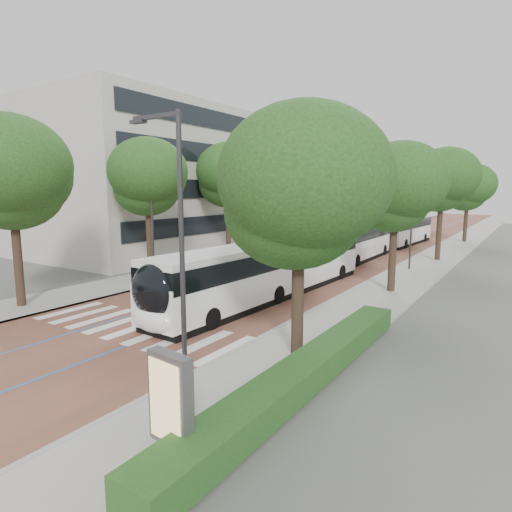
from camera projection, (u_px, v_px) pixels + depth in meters
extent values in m
plane|color=#51544C|center=(116.00, 333.00, 18.32)|extent=(160.00, 160.00, 0.00)
cube|color=brown|center=(389.00, 241.00, 51.34)|extent=(11.00, 140.00, 0.02)
cube|color=#9B9792|center=(331.00, 237.00, 55.41)|extent=(4.00, 140.00, 0.12)
cube|color=#9B9792|center=(457.00, 245.00, 47.26)|extent=(4.00, 140.00, 0.12)
cube|color=gray|center=(345.00, 238.00, 54.38)|extent=(0.20, 140.00, 0.14)
cube|color=gray|center=(438.00, 244.00, 48.29)|extent=(0.20, 140.00, 0.14)
cube|color=silver|center=(70.00, 310.00, 21.75)|extent=(0.55, 3.60, 0.01)
cube|color=silver|center=(85.00, 314.00, 21.07)|extent=(0.55, 3.60, 0.01)
cube|color=silver|center=(101.00, 318.00, 20.40)|extent=(0.55, 3.60, 0.01)
cube|color=silver|center=(119.00, 323.00, 19.72)|extent=(0.55, 3.60, 0.01)
cube|color=silver|center=(137.00, 327.00, 19.04)|extent=(0.55, 3.60, 0.01)
cube|color=silver|center=(157.00, 333.00, 18.36)|extent=(0.55, 3.60, 0.01)
cube|color=silver|center=(178.00, 338.00, 17.68)|extent=(0.55, 3.60, 0.01)
cube|color=silver|center=(201.00, 344.00, 17.00)|extent=(0.55, 3.60, 0.01)
cube|color=silver|center=(226.00, 350.00, 16.32)|extent=(0.55, 3.60, 0.01)
cube|color=#225EAE|center=(376.00, 240.00, 52.21)|extent=(0.12, 126.00, 0.01)
cube|color=#225EAE|center=(402.00, 242.00, 50.47)|extent=(0.12, 126.00, 0.01)
cube|color=#A5A199|center=(198.00, 183.00, 50.98)|extent=(18.00, 40.00, 14.00)
cube|color=black|center=(262.00, 219.00, 46.66)|extent=(0.12, 38.00, 1.60)
cube|color=black|center=(262.00, 189.00, 46.18)|extent=(0.12, 38.00, 1.60)
cube|color=black|center=(262.00, 159.00, 45.69)|extent=(0.12, 38.00, 1.60)
cube|color=black|center=(262.00, 130.00, 45.24)|extent=(0.12, 38.00, 1.60)
cube|color=#19481A|center=(307.00, 370.00, 13.30)|extent=(1.20, 14.00, 0.80)
cylinder|color=#333336|center=(182.00, 263.00, 11.52)|extent=(0.14, 0.14, 8.00)
cube|color=#333336|center=(156.00, 116.00, 11.37)|extent=(1.70, 0.12, 0.12)
cube|color=#333336|center=(138.00, 122.00, 11.76)|extent=(0.50, 0.20, 0.10)
cylinder|color=#333336|center=(412.00, 217.00, 32.16)|extent=(0.14, 0.14, 8.00)
cube|color=#333336|center=(404.00, 164.00, 32.01)|extent=(1.70, 0.12, 0.12)
cube|color=#333336|center=(394.00, 166.00, 32.40)|extent=(0.50, 0.20, 0.10)
cylinder|color=#333336|center=(152.00, 221.00, 27.62)|extent=(0.14, 0.14, 8.00)
cylinder|color=black|center=(18.00, 263.00, 22.04)|extent=(0.44, 0.44, 4.74)
ellipsoid|color=#184014|center=(11.00, 178.00, 21.39)|extent=(5.94, 5.94, 5.05)
cylinder|color=black|center=(150.00, 244.00, 29.47)|extent=(0.44, 0.44, 4.77)
ellipsoid|color=#184014|center=(147.00, 181.00, 28.81)|extent=(5.30, 5.30, 4.51)
cylinder|color=black|center=(228.00, 232.00, 36.88)|extent=(0.44, 0.44, 5.05)
ellipsoid|color=#184014|center=(228.00, 178.00, 36.18)|extent=(5.56, 5.56, 4.72)
cylinder|color=black|center=(285.00, 223.00, 45.11)|extent=(0.44, 0.44, 5.38)
ellipsoid|color=#184014|center=(286.00, 176.00, 44.36)|extent=(6.12, 6.12, 5.20)
cylinder|color=black|center=(331.00, 218.00, 55.03)|extent=(0.44, 0.44, 5.18)
ellipsoid|color=#184014|center=(332.00, 181.00, 54.31)|extent=(6.04, 6.04, 5.13)
cylinder|color=black|center=(370.00, 215.00, 67.46)|extent=(0.44, 0.44, 4.51)
ellipsoid|color=#184014|center=(371.00, 189.00, 66.84)|extent=(5.48, 5.48, 4.66)
cylinder|color=black|center=(298.00, 301.00, 15.47)|extent=(0.44, 0.44, 4.19)
ellipsoid|color=#184014|center=(299.00, 195.00, 14.89)|extent=(6.01, 6.01, 5.11)
cylinder|color=black|center=(392.00, 257.00, 25.37)|extent=(0.44, 0.44, 4.27)
ellipsoid|color=#184014|center=(396.00, 191.00, 24.78)|extent=(5.32, 5.32, 4.52)
cylinder|color=black|center=(439.00, 234.00, 36.89)|extent=(0.44, 0.44, 4.78)
ellipsoid|color=#184014|center=(442.00, 183.00, 36.23)|extent=(5.53, 5.53, 4.70)
cylinder|color=black|center=(465.00, 224.00, 50.13)|extent=(0.44, 0.44, 4.39)
ellipsoid|color=#184014|center=(468.00, 189.00, 49.52)|extent=(5.54, 5.54, 4.71)
cylinder|color=black|center=(280.00, 264.00, 25.16)|extent=(2.34, 1.00, 2.30)
cube|color=white|center=(225.00, 289.00, 21.13)|extent=(2.89, 9.46, 1.82)
cube|color=black|center=(224.00, 266.00, 20.95)|extent=(2.92, 9.27, 0.97)
cube|color=white|center=(224.00, 253.00, 20.86)|extent=(2.83, 9.27, 0.31)
cube|color=black|center=(225.00, 310.00, 21.29)|extent=(2.83, 9.08, 0.35)
cube|color=white|center=(315.00, 263.00, 28.70)|extent=(2.82, 7.84, 1.82)
cube|color=black|center=(315.00, 246.00, 28.53)|extent=(2.86, 7.69, 0.97)
cube|color=white|center=(316.00, 236.00, 28.43)|extent=(2.77, 7.68, 0.31)
cube|color=black|center=(315.00, 279.00, 28.87)|extent=(2.76, 7.53, 0.35)
ellipsoid|color=black|center=(153.00, 291.00, 17.38)|extent=(2.39, 1.20, 2.28)
ellipsoid|color=white|center=(153.00, 319.00, 17.51)|extent=(2.39, 1.10, 1.14)
cylinder|color=black|center=(175.00, 310.00, 20.07)|extent=(0.34, 1.01, 1.00)
cylinder|color=black|center=(211.00, 319.00, 18.76)|extent=(0.34, 1.01, 1.00)
cylinder|color=black|center=(312.00, 268.00, 30.81)|extent=(0.34, 1.01, 1.00)
cylinder|color=black|center=(341.00, 272.00, 29.51)|extent=(0.34, 1.01, 1.00)
cylinder|color=black|center=(244.00, 289.00, 24.36)|extent=(0.34, 1.01, 1.00)
cylinder|color=black|center=(277.00, 295.00, 23.06)|extent=(0.34, 1.01, 1.00)
cube|color=white|center=(359.00, 245.00, 37.83)|extent=(2.56, 12.01, 1.82)
cube|color=black|center=(359.00, 232.00, 37.66)|extent=(2.60, 11.77, 0.97)
cube|color=white|center=(359.00, 225.00, 37.56)|extent=(2.51, 11.77, 0.31)
cube|color=black|center=(358.00, 257.00, 38.00)|extent=(2.51, 11.53, 0.35)
ellipsoid|color=black|center=(333.00, 244.00, 32.88)|extent=(2.36, 1.11, 2.28)
ellipsoid|color=white|center=(332.00, 259.00, 33.01)|extent=(2.36, 1.01, 1.14)
cylinder|color=black|center=(330.00, 258.00, 35.58)|extent=(0.31, 1.00, 1.00)
cylinder|color=black|center=(356.00, 260.00, 34.36)|extent=(0.31, 1.00, 1.00)
cylinder|color=black|center=(361.00, 248.00, 41.71)|extent=(0.31, 1.00, 1.00)
cylinder|color=black|center=(384.00, 250.00, 40.49)|extent=(0.31, 1.00, 1.00)
cube|color=white|center=(405.00, 233.00, 48.65)|extent=(3.12, 12.11, 1.82)
cube|color=black|center=(406.00, 223.00, 48.47)|extent=(3.15, 11.88, 0.97)
cube|color=white|center=(406.00, 217.00, 48.38)|extent=(3.06, 11.87, 0.31)
cube|color=black|center=(405.00, 243.00, 48.81)|extent=(3.05, 11.63, 0.35)
ellipsoid|color=black|center=(388.00, 230.00, 43.88)|extent=(2.40, 1.22, 2.28)
ellipsoid|color=white|center=(387.00, 242.00, 44.01)|extent=(2.40, 1.12, 1.14)
cylinder|color=black|center=(384.00, 242.00, 46.56)|extent=(0.35, 1.01, 1.00)
cylinder|color=black|center=(405.00, 244.00, 45.23)|extent=(0.35, 1.01, 1.00)
cylinder|color=black|center=(405.00, 236.00, 52.45)|extent=(0.35, 1.01, 1.00)
cylinder|color=black|center=(424.00, 237.00, 51.13)|extent=(0.35, 1.01, 1.00)
cube|color=#59595B|center=(172.00, 451.00, 9.56)|extent=(0.60, 0.51, 0.37)
cube|color=#59595B|center=(171.00, 399.00, 9.37)|extent=(1.22, 0.45, 2.10)
cube|color=#E6C17A|center=(164.00, 402.00, 9.24)|extent=(1.00, 0.13, 1.83)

